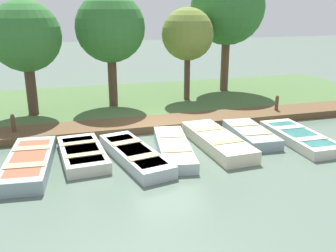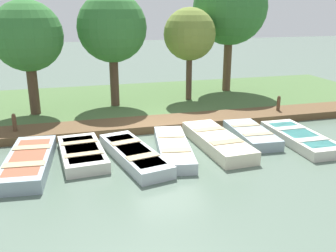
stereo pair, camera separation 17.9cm
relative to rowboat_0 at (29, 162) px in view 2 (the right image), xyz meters
name	(u,v)px [view 2 (the right image)]	position (x,y,z in m)	size (l,w,h in m)	color
ground_plane	(169,136)	(-1.61, 4.57, -0.20)	(80.00, 80.00, 0.00)	#566B5B
shore_bank	(141,101)	(-6.61, 4.57, -0.12)	(8.00, 24.00, 0.17)	#476638
dock_walkway	(161,123)	(-2.76, 4.57, -0.06)	(1.46, 18.39, 0.29)	brown
rowboat_0	(29,162)	(0.00, 0.00, 0.00)	(3.49, 1.47, 0.41)	#8C9EA8
rowboat_1	(82,153)	(-0.35, 1.49, -0.03)	(2.85, 1.43, 0.36)	beige
rowboat_2	(134,154)	(0.19, 2.99, -0.02)	(3.61, 1.73, 0.38)	#B2BCC1
rowboat_3	(173,148)	(-0.06, 4.29, -0.03)	(3.55, 1.49, 0.36)	#B2BCC1
rowboat_4	(217,141)	(-0.16, 5.80, 0.01)	(3.55, 1.31, 0.43)	beige
rowboat_5	(251,134)	(-0.57, 7.24, -0.02)	(2.70, 1.24, 0.38)	#8C9EA8
rowboat_6	(300,138)	(0.19, 8.67, -0.03)	(3.25, 1.23, 0.36)	beige
mooring_post_near	(15,126)	(-2.80, -0.64, 0.25)	(0.14, 0.14, 0.91)	brown
mooring_post_far	(278,106)	(-2.80, 9.61, 0.25)	(0.14, 0.14, 0.91)	brown
park_tree_far_left	(27,37)	(-5.37, -0.12, 3.07)	(2.76, 2.76, 4.70)	#4C3828
park_tree_left	(112,28)	(-5.94, 3.26, 3.33)	(2.95, 2.95, 5.04)	#4C3828
park_tree_center	(190,35)	(-6.14, 6.80, 2.98)	(2.38, 2.38, 4.40)	#4C3828
park_tree_right	(230,8)	(-7.52, 9.35, 4.15)	(3.71, 3.71, 6.23)	brown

